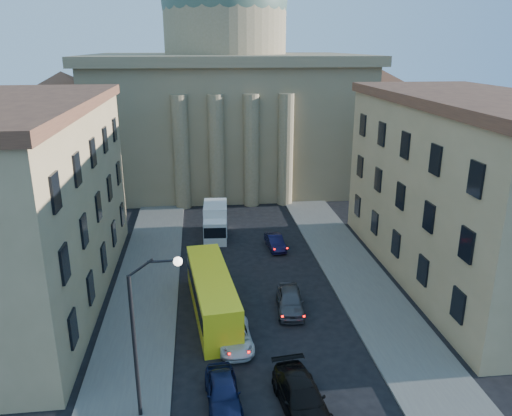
{
  "coord_description": "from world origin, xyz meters",
  "views": [
    {
      "loc": [
        -4.05,
        -13.55,
        18.21
      ],
      "look_at": [
        -0.6,
        15.93,
        8.46
      ],
      "focal_mm": 35.0,
      "sensor_mm": 36.0,
      "label": 1
    }
  ],
  "objects": [
    {
      "name": "sidewalk_left",
      "position": [
        -8.5,
        18.0,
        0.07
      ],
      "size": [
        5.0,
        60.0,
        0.15
      ],
      "primitive_type": "cube",
      "color": "#56534E",
      "rests_on": "ground"
    },
    {
      "name": "sidewalk_right",
      "position": [
        8.5,
        18.0,
        0.07
      ],
      "size": [
        5.0,
        60.0,
        0.15
      ],
      "primitive_type": "cube",
      "color": "#56534E",
      "rests_on": "ground"
    },
    {
      "name": "church",
      "position": [
        0.0,
        55.47,
        11.88
      ],
      "size": [
        68.02,
        28.76,
        36.6
      ],
      "color": "olive",
      "rests_on": "ground"
    },
    {
      "name": "building_left",
      "position": [
        -17.0,
        22.0,
        7.42
      ],
      "size": [
        11.6,
        26.6,
        14.7
      ],
      "color": "tan",
      "rests_on": "ground"
    },
    {
      "name": "building_right",
      "position": [
        17.0,
        22.0,
        7.42
      ],
      "size": [
        11.6,
        26.6,
        14.7
      ],
      "color": "tan",
      "rests_on": "ground"
    },
    {
      "name": "street_lamp",
      "position": [
        -6.97,
        8.0,
        5.29
      ],
      "size": [
        2.62,
        0.44,
        8.83
      ],
      "color": "black",
      "rests_on": "ground"
    },
    {
      "name": "car_left_near",
      "position": [
        -3.24,
        8.52,
        0.75
      ],
      "size": [
        2.02,
        4.48,
        1.49
      ],
      "primitive_type": "imported",
      "rotation": [
        0.0,
        0.0,
        0.06
      ],
      "color": "black",
      "rests_on": "ground"
    },
    {
      "name": "car_left_mid",
      "position": [
        -2.19,
        13.87,
        0.63
      ],
      "size": [
        2.27,
        4.64,
        1.27
      ],
      "primitive_type": "imported",
      "rotation": [
        0.0,
        0.0,
        0.04
      ],
      "color": "silver",
      "rests_on": "ground"
    },
    {
      "name": "car_right_mid",
      "position": [
        0.8,
        7.55,
        0.79
      ],
      "size": [
        2.8,
        5.65,
        1.58
      ],
      "primitive_type": "imported",
      "rotation": [
        0.0,
        0.0,
        0.11
      ],
      "color": "black",
      "rests_on": "ground"
    },
    {
      "name": "car_right_far",
      "position": [
        2.06,
        17.75,
        0.78
      ],
      "size": [
        2.32,
        4.76,
        1.57
      ],
      "primitive_type": "imported",
      "rotation": [
        0.0,
        0.0,
        -0.1
      ],
      "color": "#444448",
      "rests_on": "ground"
    },
    {
      "name": "car_right_distant",
      "position": [
        2.76,
        29.18,
        0.64
      ],
      "size": [
        1.64,
        3.95,
        1.27
      ],
      "primitive_type": "imported",
      "rotation": [
        0.0,
        0.0,
        0.08
      ],
      "color": "black",
      "rests_on": "ground"
    },
    {
      "name": "city_bus",
      "position": [
        -3.47,
        17.96,
        1.65
      ],
      "size": [
        3.58,
        11.09,
        3.07
      ],
      "rotation": [
        0.0,
        0.0,
        0.1
      ],
      "color": "yellow",
      "rests_on": "ground"
    },
    {
      "name": "box_truck",
      "position": [
        -2.65,
        33.06,
        1.48
      ],
      "size": [
        2.55,
        5.82,
        3.13
      ],
      "rotation": [
        0.0,
        0.0,
        -0.06
      ],
      "color": "silver",
      "rests_on": "ground"
    }
  ]
}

